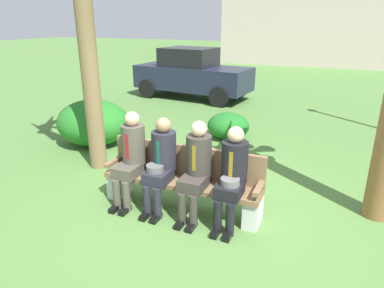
# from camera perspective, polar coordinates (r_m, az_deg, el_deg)

# --- Properties ---
(ground_plane) EXTENTS (80.00, 80.00, 0.00)m
(ground_plane) POSITION_cam_1_polar(r_m,az_deg,el_deg) (5.07, 1.46, -10.33)
(ground_plane) COLOR #4E7839
(park_bench) EXTENTS (2.27, 0.44, 0.90)m
(park_bench) POSITION_cam_1_polar(r_m,az_deg,el_deg) (4.87, -1.58, -5.85)
(park_bench) COLOR brown
(park_bench) RESTS_ON ground
(seated_man_leftmost) EXTENTS (0.34, 0.72, 1.35)m
(seated_man_leftmost) POSITION_cam_1_polar(r_m,az_deg,el_deg) (4.99, -10.11, -1.57)
(seated_man_leftmost) COLOR #4C473D
(seated_man_leftmost) RESTS_ON ground
(seated_man_centerleft) EXTENTS (0.34, 0.72, 1.31)m
(seated_man_centerleft) POSITION_cam_1_polar(r_m,az_deg,el_deg) (4.75, -5.16, -2.72)
(seated_man_centerleft) COLOR #23232D
(seated_man_centerleft) RESTS_ON ground
(seated_man_centerright) EXTENTS (0.34, 0.72, 1.33)m
(seated_man_centerright) POSITION_cam_1_polar(r_m,az_deg,el_deg) (4.55, 0.72, -3.58)
(seated_man_centerright) COLOR #38332D
(seated_man_centerright) RESTS_ON ground
(seated_man_rightmost) EXTENTS (0.34, 0.72, 1.31)m
(seated_man_rightmost) POSITION_cam_1_polar(r_m,az_deg,el_deg) (4.40, 6.67, -4.74)
(seated_man_rightmost) COLOR black
(seated_man_rightmost) RESTS_ON ground
(shrub_near_bench) EXTENTS (0.95, 0.87, 0.59)m
(shrub_near_bench) POSITION_cam_1_polar(r_m,az_deg,el_deg) (7.81, 6.03, 3.01)
(shrub_near_bench) COLOR #1E6922
(shrub_near_bench) RESTS_ON ground
(shrub_mid_lawn) EXTENTS (1.55, 1.42, 0.97)m
(shrub_mid_lawn) POSITION_cam_1_polar(r_m,az_deg,el_deg) (7.66, -16.06, 3.45)
(shrub_mid_lawn) COLOR #247023
(shrub_mid_lawn) RESTS_ON ground
(parked_car_near) EXTENTS (4.05, 2.07, 1.68)m
(parked_car_near) POSITION_cam_1_polar(r_m,az_deg,el_deg) (11.91, -0.02, 11.62)
(parked_car_near) COLOR #1E2338
(parked_car_near) RESTS_ON ground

